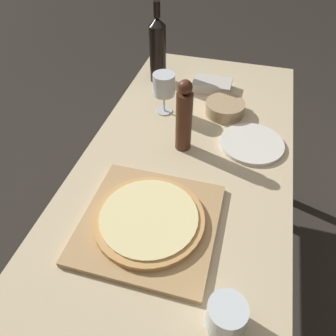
# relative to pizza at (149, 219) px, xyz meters

# --- Properties ---
(ground_plane) EXTENTS (12.00, 12.00, 0.00)m
(ground_plane) POSITION_rel_pizza_xyz_m (0.04, 0.27, -0.80)
(ground_plane) COLOR #2D2823
(dining_table) EXTENTS (0.71, 1.56, 0.77)m
(dining_table) POSITION_rel_pizza_xyz_m (0.04, 0.27, -0.14)
(dining_table) COLOR #CCB78E
(dining_table) RESTS_ON ground_plane
(cutting_board) EXTENTS (0.37, 0.37, 0.02)m
(cutting_board) POSITION_rel_pizza_xyz_m (0.00, 0.00, -0.02)
(cutting_board) COLOR tan
(cutting_board) RESTS_ON dining_table
(pizza) EXTENTS (0.31, 0.31, 0.02)m
(pizza) POSITION_rel_pizza_xyz_m (0.00, 0.00, 0.00)
(pizza) COLOR tan
(pizza) RESTS_ON cutting_board
(wine_bottle) EXTENTS (0.07, 0.07, 0.34)m
(wine_bottle) POSITION_rel_pizza_xyz_m (-0.21, 0.78, 0.12)
(wine_bottle) COLOR black
(wine_bottle) RESTS_ON dining_table
(pepper_mill) EXTENTS (0.05, 0.05, 0.26)m
(pepper_mill) POSITION_rel_pizza_xyz_m (0.01, 0.35, 0.10)
(pepper_mill) COLOR #4C2819
(pepper_mill) RESTS_ON dining_table
(wine_glass) EXTENTS (0.08, 0.08, 0.16)m
(wine_glass) POSITION_rel_pizza_xyz_m (-0.11, 0.55, 0.09)
(wine_glass) COLOR silver
(wine_glass) RESTS_ON dining_table
(small_bowl) EXTENTS (0.15, 0.15, 0.05)m
(small_bowl) POSITION_rel_pizza_xyz_m (0.12, 0.60, -0.00)
(small_bowl) COLOR tan
(small_bowl) RESTS_ON dining_table
(drinking_tumbler) EXTENTS (0.09, 0.09, 0.08)m
(drinking_tumbler) POSITION_rel_pizza_xyz_m (0.24, -0.21, 0.01)
(drinking_tumbler) COLOR silver
(drinking_tumbler) RESTS_ON dining_table
(dinner_plate) EXTENTS (0.23, 0.23, 0.01)m
(dinner_plate) POSITION_rel_pizza_xyz_m (0.25, 0.43, -0.02)
(dinner_plate) COLOR silver
(dinner_plate) RESTS_ON dining_table
(food_container) EXTENTS (0.16, 0.11, 0.04)m
(food_container) POSITION_rel_pizza_xyz_m (0.05, 0.76, -0.01)
(food_container) COLOR beige
(food_container) RESTS_ON dining_table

